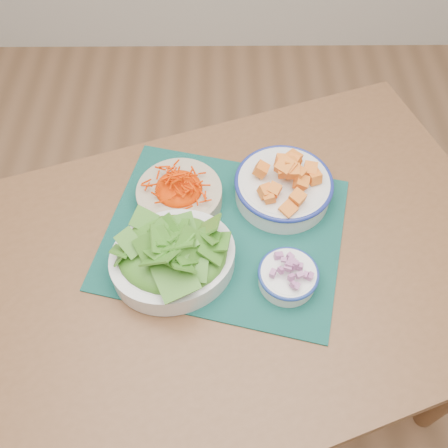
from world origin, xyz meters
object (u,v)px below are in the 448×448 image
(squash_bowl, at_px, (284,181))
(carrot_bowl, at_px, (179,192))
(table, at_px, (234,284))
(placemat, at_px, (224,232))
(lettuce_bowl, at_px, (172,255))
(onion_bowl, at_px, (288,274))

(squash_bowl, bearing_deg, carrot_bowl, -176.40)
(table, bearing_deg, placemat, 88.73)
(squash_bowl, bearing_deg, placemat, -143.63)
(squash_bowl, xyz_separation_m, lettuce_bowl, (-0.23, -0.18, -0.00))
(placemat, distance_m, squash_bowl, 0.17)
(lettuce_bowl, xyz_separation_m, onion_bowl, (0.23, -0.04, -0.02))
(table, relative_size, squash_bowl, 5.25)
(table, height_order, lettuce_bowl, lettuce_bowl)
(table, bearing_deg, squash_bowl, 37.42)
(onion_bowl, bearing_deg, squash_bowl, 88.30)
(carrot_bowl, xyz_separation_m, squash_bowl, (0.23, 0.01, 0.02))
(placemat, xyz_separation_m, carrot_bowl, (-0.10, 0.08, 0.04))
(lettuce_bowl, relative_size, onion_bowl, 2.17)
(table, distance_m, placemat, 0.13)
(lettuce_bowl, bearing_deg, carrot_bowl, 68.55)
(table, xyz_separation_m, onion_bowl, (0.10, -0.05, 0.14))
(carrot_bowl, xyz_separation_m, onion_bowl, (0.22, -0.20, -0.00))
(placemat, height_order, lettuce_bowl, lettuce_bowl)
(table, distance_m, squash_bowl, 0.25)
(lettuce_bowl, bearing_deg, placemat, 20.42)
(placemat, relative_size, carrot_bowl, 2.28)
(table, xyz_separation_m, placemat, (-0.02, 0.07, 0.10))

